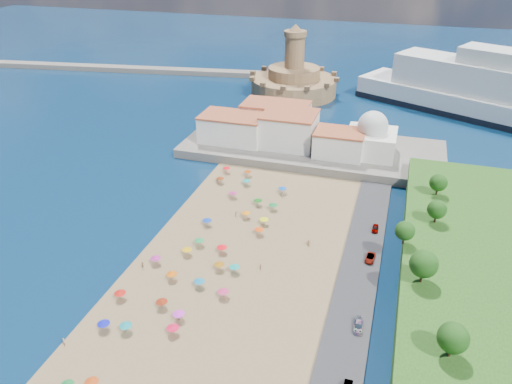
% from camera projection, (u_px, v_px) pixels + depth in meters
% --- Properties ---
extents(ground, '(700.00, 700.00, 0.00)m').
position_uv_depth(ground, '(209.00, 268.00, 117.20)').
color(ground, '#071938').
rests_on(ground, ground).
extents(terrace, '(90.00, 36.00, 3.00)m').
position_uv_depth(terrace, '(312.00, 149.00, 175.45)').
color(terrace, '#59544C').
rests_on(terrace, ground).
extents(jetty, '(18.00, 70.00, 2.40)m').
position_uv_depth(jetty, '(277.00, 112.00, 210.75)').
color(jetty, '#59544C').
rests_on(jetty, ground).
extents(breakwater, '(199.03, 34.77, 2.60)m').
position_uv_depth(breakwater, '(126.00, 69.00, 273.83)').
color(breakwater, '#59544C').
rests_on(breakwater, ground).
extents(waterfront_buildings, '(57.00, 29.00, 11.00)m').
position_uv_depth(waterfront_buildings, '(277.00, 127.00, 176.34)').
color(waterfront_buildings, silver).
rests_on(waterfront_buildings, terrace).
extents(domed_building, '(16.00, 16.00, 15.00)m').
position_uv_depth(domed_building, '(371.00, 138.00, 165.09)').
color(domed_building, silver).
rests_on(domed_building, terrace).
extents(fortress, '(40.00, 40.00, 32.40)m').
position_uv_depth(fortress, '(294.00, 81.00, 233.45)').
color(fortress, '#98724C').
rests_on(fortress, ground).
extents(beach_parasols, '(31.56, 115.67, 2.20)m').
position_uv_depth(beach_parasols, '(186.00, 281.00, 109.38)').
color(beach_parasols, gray).
rests_on(beach_parasols, beach).
extents(beachgoers, '(39.00, 100.57, 1.89)m').
position_uv_depth(beachgoers, '(220.00, 247.00, 122.73)').
color(beachgoers, tan).
rests_on(beachgoers, beach).
extents(parked_cars, '(2.39, 74.66, 1.37)m').
position_uv_depth(parked_cars, '(360.00, 316.00, 100.69)').
color(parked_cars, gray).
rests_on(parked_cars, promenade).
extents(hillside_trees, '(13.95, 106.51, 7.43)m').
position_uv_depth(hillside_trees, '(432.00, 303.00, 91.23)').
color(hillside_trees, '#382314').
rests_on(hillside_trees, hillside).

